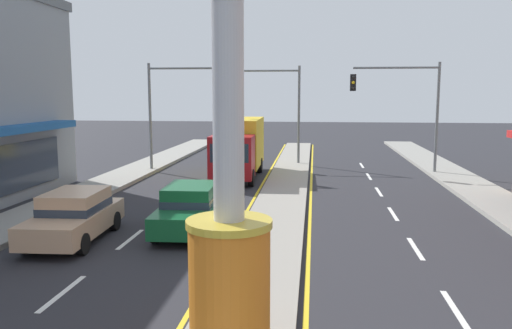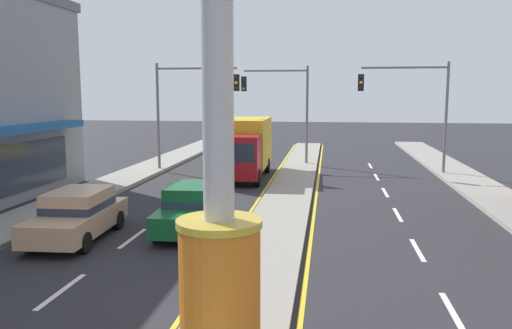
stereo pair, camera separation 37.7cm
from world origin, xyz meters
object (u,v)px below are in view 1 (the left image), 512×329
at_px(traffic_light_right_side, 405,98).
at_px(sedan_near_left_lane, 74,215).
at_px(district_sign, 229,157).
at_px(box_truck_far_right_lane, 239,146).
at_px(sedan_mid_left_lane, 190,208).
at_px(traffic_light_left_side, 180,98).
at_px(traffic_light_median_far, 275,98).

height_order(traffic_light_right_side, sedan_near_left_lane, traffic_light_right_side).
distance_m(district_sign, box_truck_far_right_lane, 19.79).
height_order(box_truck_far_right_lane, sedan_near_left_lane, box_truck_far_right_lane).
bearing_deg(district_sign, traffic_light_right_side, 73.67).
height_order(box_truck_far_right_lane, sedan_mid_left_lane, box_truck_far_right_lane).
xyz_separation_m(traffic_light_left_side, traffic_light_right_side, (12.54, 0.63, 0.00)).
height_order(district_sign, traffic_light_median_far, district_sign).
bearing_deg(sedan_near_left_lane, box_truck_far_right_lane, 75.48).
bearing_deg(traffic_light_right_side, box_truck_far_right_lane, -168.14).
height_order(traffic_light_left_side, box_truck_far_right_lane, traffic_light_left_side).
xyz_separation_m(traffic_light_median_far, sedan_near_left_lane, (-4.84, -17.63, -3.41)).
relative_size(district_sign, traffic_light_median_far, 1.22).
bearing_deg(traffic_light_left_side, sedan_mid_left_lane, -73.95).
xyz_separation_m(district_sign, sedan_near_left_lane, (-5.99, 6.89, -2.75)).
distance_m(district_sign, traffic_light_right_side, 22.31).
distance_m(traffic_light_left_side, box_truck_far_right_lane, 4.55).
height_order(traffic_light_median_far, box_truck_far_right_lane, traffic_light_median_far).
bearing_deg(traffic_light_right_side, sedan_mid_left_lane, -124.41).
distance_m(traffic_light_left_side, traffic_light_median_far, 6.34).
bearing_deg(traffic_light_median_far, district_sign, -87.32).
xyz_separation_m(traffic_light_right_side, box_truck_far_right_lane, (-8.99, -1.89, -2.55)).
relative_size(traffic_light_right_side, traffic_light_median_far, 1.00).
distance_m(district_sign, traffic_light_left_side, 21.71).
xyz_separation_m(traffic_light_left_side, sedan_mid_left_lane, (3.58, -12.45, -3.46)).
bearing_deg(traffic_light_right_side, traffic_light_left_side, -177.14).
relative_size(district_sign, box_truck_far_right_lane, 1.09).
height_order(traffic_light_right_side, traffic_light_median_far, same).
height_order(district_sign, traffic_light_right_side, district_sign).
relative_size(traffic_light_left_side, traffic_light_right_side, 1.00).
bearing_deg(traffic_light_left_side, traffic_light_median_far, 36.10).
bearing_deg(traffic_light_median_far, box_truck_far_right_lane, -107.45).
bearing_deg(traffic_light_left_side, district_sign, -73.21).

